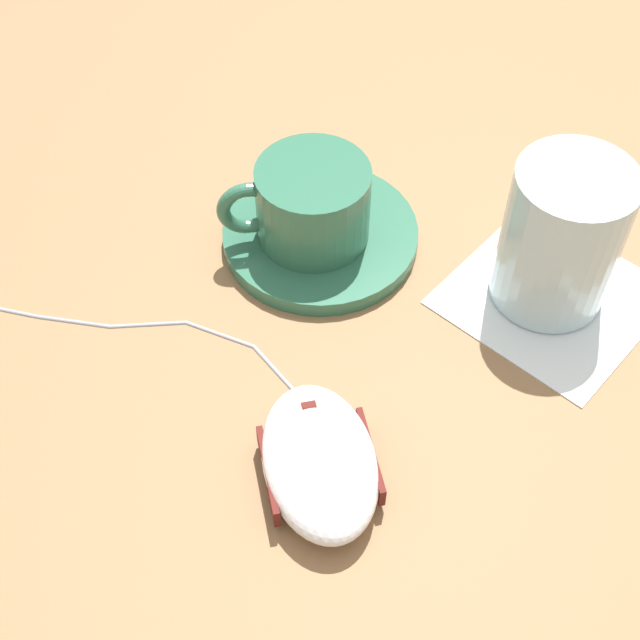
% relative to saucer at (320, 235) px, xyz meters
% --- Properties ---
extents(ground_plane, '(3.00, 3.00, 0.00)m').
position_rel_saucer_xyz_m(ground_plane, '(-0.04, -0.09, -0.01)').
color(ground_plane, olive).
extents(saucer, '(0.15, 0.15, 0.01)m').
position_rel_saucer_xyz_m(saucer, '(0.00, 0.00, 0.00)').
color(saucer, '#2D664C').
rests_on(saucer, ground).
extents(coffee_cup, '(0.08, 0.10, 0.06)m').
position_rel_saucer_xyz_m(coffee_cup, '(-0.01, 0.01, 0.04)').
color(coffee_cup, '#2D664C').
rests_on(coffee_cup, saucer).
extents(computer_mouse, '(0.13, 0.12, 0.04)m').
position_rel_saucer_xyz_m(computer_mouse, '(-0.18, -0.07, 0.01)').
color(computer_mouse, silver).
rests_on(computer_mouse, ground).
extents(mouse_cable, '(0.05, 0.25, 0.00)m').
position_rel_saucer_xyz_m(mouse_cable, '(-0.13, 0.08, -0.00)').
color(mouse_cable, gray).
rests_on(mouse_cable, ground).
extents(napkin_under_glass, '(0.17, 0.17, 0.00)m').
position_rel_saucer_xyz_m(napkin_under_glass, '(0.01, -0.17, -0.01)').
color(napkin_under_glass, white).
rests_on(napkin_under_glass, ground).
extents(drinking_glass, '(0.08, 0.08, 0.11)m').
position_rel_saucer_xyz_m(drinking_glass, '(0.01, -0.17, 0.05)').
color(drinking_glass, silver).
rests_on(drinking_glass, napkin_under_glass).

